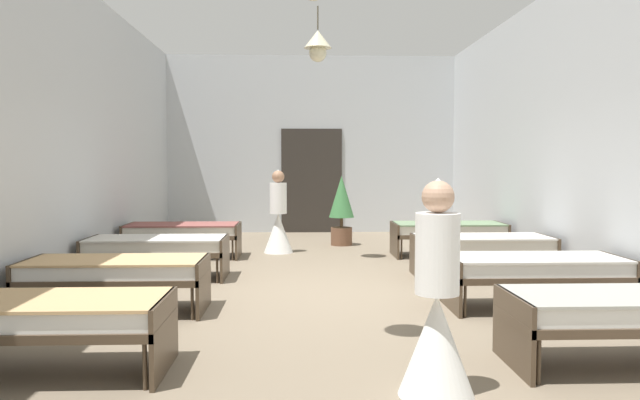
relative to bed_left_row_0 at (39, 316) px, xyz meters
The scene contains 13 objects.
ground_plane 3.67m from the bed_left_row_0, 51.51° to the left, with size 7.23×13.81×0.10m, color #7A6B56.
room_shell 5.11m from the bed_left_row_0, 62.16° to the left, with size 7.03×13.41×4.08m.
bed_left_row_0 is the anchor object (origin of this frame).
bed_right_row_0 4.53m from the bed_left_row_0, ahead, with size 1.90×0.84×0.57m.
bed_left_row_1 1.90m from the bed_left_row_0, 90.00° to the left, with size 1.90×0.84×0.57m.
bed_right_row_1 4.91m from the bed_left_row_0, 22.75° to the left, with size 1.90×0.84×0.57m.
bed_left_row_2 3.80m from the bed_left_row_0, 90.00° to the left, with size 1.90×0.84×0.57m.
bed_right_row_2 5.91m from the bed_left_row_0, 39.98° to the left, with size 1.90×0.84×0.57m.
bed_left_row_3 5.70m from the bed_left_row_0, 90.00° to the left, with size 1.90×0.84×0.57m.
bed_right_row_3 7.28m from the bed_left_row_0, 51.51° to the left, with size 1.90×0.84×0.57m.
nurse_near_aisle 6.40m from the bed_left_row_0, 75.57° to the left, with size 0.52×0.52×1.49m.
nurse_mid_aisle 2.93m from the bed_left_row_0, 10.37° to the right, with size 0.52×0.52×1.49m.
potted_plant 7.70m from the bed_left_row_0, 68.67° to the left, with size 0.49×0.49×1.36m.
Camera 1 is at (-0.33, -7.38, 1.58)m, focal length 33.86 mm.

